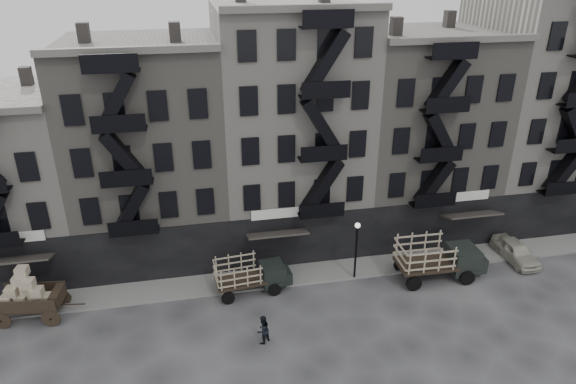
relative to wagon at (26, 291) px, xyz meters
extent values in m
plane|color=#38383A|center=(17.41, -2.59, -1.90)|extent=(140.00, 140.00, 0.00)
cube|color=slate|center=(17.41, 1.16, -1.82)|extent=(55.00, 2.50, 0.15)
cube|color=#AEAAA0|center=(-2.59, 7.41, 4.10)|extent=(10.00, 10.00, 12.00)
cube|color=#4C4744|center=(-0.09, 7.41, 10.70)|extent=(0.70, 0.70, 1.20)
cube|color=slate|center=(7.41, 7.41, 5.60)|extent=(10.00, 10.00, 15.00)
cube|color=black|center=(7.41, 2.46, 0.10)|extent=(10.00, 0.35, 4.00)
cube|color=#595651|center=(7.41, 2.26, 13.30)|extent=(10.00, 0.50, 0.40)
cube|color=#4C4744|center=(4.41, 7.41, 13.70)|extent=(0.70, 0.70, 1.20)
cube|color=#4C4744|center=(9.91, 7.41, 13.70)|extent=(0.70, 0.70, 1.20)
cube|color=#AEAAA0|center=(17.41, 7.41, 6.60)|extent=(10.00, 10.00, 17.00)
cube|color=black|center=(17.41, 2.46, 0.10)|extent=(10.00, 0.35, 4.00)
cube|color=#595651|center=(17.41, 2.26, 15.30)|extent=(10.00, 0.50, 0.40)
cube|color=slate|center=(27.41, 7.41, 5.60)|extent=(10.00, 10.00, 15.00)
cube|color=black|center=(27.41, 2.46, 0.10)|extent=(10.00, 0.35, 4.00)
cube|color=#595651|center=(27.41, 2.26, 13.30)|extent=(10.00, 0.50, 0.40)
cube|color=#4C4744|center=(24.41, 7.41, 13.70)|extent=(0.70, 0.70, 1.20)
cube|color=#4C4744|center=(29.91, 7.41, 13.70)|extent=(0.70, 0.70, 1.20)
cube|color=#AEAAA0|center=(37.41, 7.41, 7.10)|extent=(10.00, 10.00, 18.00)
cube|color=black|center=(37.41, 2.46, 0.10)|extent=(10.00, 0.35, 4.00)
cylinder|color=black|center=(20.41, 0.01, 0.10)|extent=(0.14, 0.14, 4.00)
sphere|color=silver|center=(20.41, 0.01, 2.20)|extent=(0.36, 0.36, 0.36)
cube|color=black|center=(0.11, 0.01, -0.89)|extent=(3.84, 2.35, 0.20)
cylinder|color=black|center=(-1.41, -0.81, -1.34)|extent=(1.11, 0.24, 1.11)
cylinder|color=black|center=(-1.16, 1.19, -1.34)|extent=(1.11, 0.24, 1.11)
cylinder|color=black|center=(1.39, -1.16, -1.34)|extent=(1.11, 0.24, 1.11)
cylinder|color=black|center=(1.64, 0.84, -1.34)|extent=(1.11, 0.24, 1.11)
cube|color=black|center=(1.71, -0.19, -0.49)|extent=(0.70, 1.66, 0.81)
cube|color=black|center=(12.71, -0.04, -0.93)|extent=(3.30, 2.14, 0.17)
cube|color=black|center=(14.81, 0.17, -0.84)|extent=(1.63, 1.79, 1.38)
cube|color=black|center=(15.64, 0.25, -1.12)|extent=(0.87, 1.45, 0.83)
cylinder|color=black|center=(14.81, -0.75, -1.48)|extent=(0.84, 0.28, 0.83)
cylinder|color=black|center=(14.63, 1.08, -1.48)|extent=(0.84, 0.28, 0.83)
cylinder|color=black|center=(11.79, -1.06, -1.48)|extent=(0.84, 0.28, 0.83)
cylinder|color=black|center=(11.61, 0.77, -1.48)|extent=(0.84, 0.28, 0.83)
cube|color=black|center=(25.06, -0.91, -0.71)|extent=(3.90, 2.35, 0.20)
cube|color=black|center=(27.66, -0.98, -0.60)|extent=(1.86, 2.08, 1.70)
cube|color=black|center=(28.67, -1.00, -0.94)|extent=(0.94, 1.72, 1.02)
cylinder|color=black|center=(27.52, -2.10, -1.39)|extent=(1.02, 0.27, 1.02)
cylinder|color=black|center=(27.57, 0.16, -1.39)|extent=(1.02, 0.27, 1.02)
cylinder|color=black|center=(23.79, -2.02, -1.39)|extent=(1.02, 0.27, 1.02)
cylinder|color=black|center=(23.84, 0.25, -1.39)|extent=(1.02, 0.27, 1.02)
imported|color=#B0AE9E|center=(32.43, 0.01, -1.18)|extent=(1.85, 4.29, 1.44)
imported|color=black|center=(13.39, -4.97, -1.02)|extent=(1.09, 1.06, 1.76)
camera|label=1|loc=(10.30, -27.56, 18.11)|focal=32.00mm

